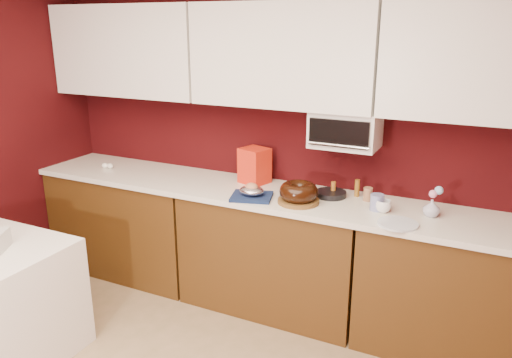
{
  "coord_description": "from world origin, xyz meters",
  "views": [
    {
      "loc": [
        1.36,
        -1.15,
        2.06
      ],
      "look_at": [
        -0.1,
        1.84,
        1.02
      ],
      "focal_mm": 35.0,
      "sensor_mm": 36.0,
      "label": 1
    }
  ],
  "objects_px": {
    "toaster_oven": "(346,129)",
    "pandoro_box": "(255,166)",
    "blue_jar": "(377,202)",
    "coffee_mug": "(383,205)",
    "flower_vase": "(432,207)",
    "bundt_cake": "(299,192)",
    "foil_ham_nest": "(252,191)"
  },
  "relations": [
    {
      "from": "toaster_oven",
      "to": "pandoro_box",
      "type": "xyz_separation_m",
      "value": [
        -0.69,
        -0.0,
        -0.34
      ]
    },
    {
      "from": "pandoro_box",
      "to": "toaster_oven",
      "type": "bearing_deg",
      "value": 17.42
    },
    {
      "from": "blue_jar",
      "to": "coffee_mug",
      "type": "bearing_deg",
      "value": -20.76
    },
    {
      "from": "pandoro_box",
      "to": "flower_vase",
      "type": "distance_m",
      "value": 1.31
    },
    {
      "from": "flower_vase",
      "to": "toaster_oven",
      "type": "bearing_deg",
      "value": 166.8
    },
    {
      "from": "pandoro_box",
      "to": "blue_jar",
      "type": "distance_m",
      "value": 0.99
    },
    {
      "from": "bundt_cake",
      "to": "pandoro_box",
      "type": "height_order",
      "value": "pandoro_box"
    },
    {
      "from": "toaster_oven",
      "to": "coffee_mug",
      "type": "xyz_separation_m",
      "value": [
        0.33,
        -0.2,
        -0.43
      ]
    },
    {
      "from": "toaster_oven",
      "to": "flower_vase",
      "type": "distance_m",
      "value": 0.76
    },
    {
      "from": "bundt_cake",
      "to": "pandoro_box",
      "type": "bearing_deg",
      "value": 149.11
    },
    {
      "from": "pandoro_box",
      "to": "flower_vase",
      "type": "bearing_deg",
      "value": 11.02
    },
    {
      "from": "pandoro_box",
      "to": "blue_jar",
      "type": "bearing_deg",
      "value": 6.65
    },
    {
      "from": "pandoro_box",
      "to": "coffee_mug",
      "type": "height_order",
      "value": "pandoro_box"
    },
    {
      "from": "coffee_mug",
      "to": "blue_jar",
      "type": "xyz_separation_m",
      "value": [
        -0.05,
        0.02,
        0.01
      ]
    },
    {
      "from": "foil_ham_nest",
      "to": "blue_jar",
      "type": "height_order",
      "value": "blue_jar"
    },
    {
      "from": "toaster_oven",
      "to": "pandoro_box",
      "type": "relative_size",
      "value": 1.69
    },
    {
      "from": "bundt_cake",
      "to": "pandoro_box",
      "type": "xyz_separation_m",
      "value": [
        -0.47,
        0.28,
        0.05
      ]
    },
    {
      "from": "flower_vase",
      "to": "pandoro_box",
      "type": "bearing_deg",
      "value": 173.73
    },
    {
      "from": "flower_vase",
      "to": "coffee_mug",
      "type": "bearing_deg",
      "value": -168.84
    },
    {
      "from": "foil_ham_nest",
      "to": "pandoro_box",
      "type": "height_order",
      "value": "pandoro_box"
    },
    {
      "from": "foil_ham_nest",
      "to": "blue_jar",
      "type": "bearing_deg",
      "value": 10.02
    },
    {
      "from": "toaster_oven",
      "to": "bundt_cake",
      "type": "xyz_separation_m",
      "value": [
        -0.22,
        -0.28,
        -0.39
      ]
    },
    {
      "from": "coffee_mug",
      "to": "foil_ham_nest",
      "type": "bearing_deg",
      "value": -171.59
    },
    {
      "from": "blue_jar",
      "to": "pandoro_box",
      "type": "bearing_deg",
      "value": 169.37
    },
    {
      "from": "toaster_oven",
      "to": "foil_ham_nest",
      "type": "relative_size",
      "value": 2.6
    },
    {
      "from": "toaster_oven",
      "to": "pandoro_box",
      "type": "distance_m",
      "value": 0.77
    },
    {
      "from": "coffee_mug",
      "to": "blue_jar",
      "type": "distance_m",
      "value": 0.05
    },
    {
      "from": "foil_ham_nest",
      "to": "coffee_mug",
      "type": "distance_m",
      "value": 0.89
    },
    {
      "from": "toaster_oven",
      "to": "blue_jar",
      "type": "distance_m",
      "value": 0.54
    },
    {
      "from": "foil_ham_nest",
      "to": "coffee_mug",
      "type": "bearing_deg",
      "value": 8.41
    },
    {
      "from": "bundt_cake",
      "to": "foil_ham_nest",
      "type": "distance_m",
      "value": 0.33
    },
    {
      "from": "toaster_oven",
      "to": "coffee_mug",
      "type": "relative_size",
      "value": 4.69
    }
  ]
}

